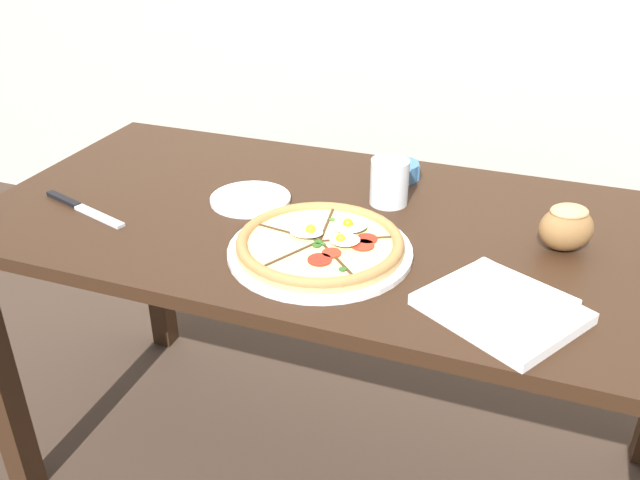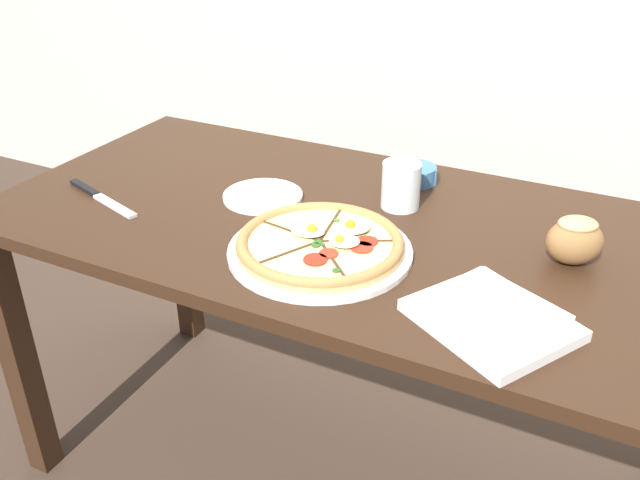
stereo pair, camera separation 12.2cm
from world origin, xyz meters
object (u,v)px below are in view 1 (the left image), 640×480
water_glass (389,184)px  bread_piece_near (566,226)px  dining_table (349,261)px  pizza (320,245)px  ramekin_bowl (399,170)px  napkin_folded (502,306)px  knife_main (83,208)px  side_saucer (250,199)px

water_glass → bread_piece_near: bearing=-12.2°
water_glass → dining_table: bearing=-115.1°
pizza → ramekin_bowl: size_ratio=3.53×
napkin_folded → knife_main: bearing=174.9°
ramekin_bowl → knife_main: bearing=-145.9°
pizza → napkin_folded: 0.36m
pizza → ramekin_bowl: (0.05, 0.40, 0.00)m
bread_piece_near → napkin_folded: bearing=-107.7°
pizza → side_saucer: size_ratio=1.99×
pizza → napkin_folded: size_ratio=1.17×
napkin_folded → bread_piece_near: (0.08, 0.26, 0.03)m
water_glass → side_saucer: size_ratio=0.57×
dining_table → pizza: pizza is taller
bread_piece_near → side_saucer: bearing=-178.5°
bread_piece_near → water_glass: size_ratio=1.26×
dining_table → pizza: 0.19m
dining_table → bread_piece_near: (0.42, 0.03, 0.15)m
dining_table → water_glass: water_glass is taller
pizza → napkin_folded: bearing=-13.3°
ramekin_bowl → knife_main: size_ratio=0.40×
ramekin_bowl → bread_piece_near: bread_piece_near is taller
ramekin_bowl → bread_piece_near: size_ratio=0.79×
napkin_folded → bread_piece_near: size_ratio=2.37×
pizza → water_glass: bearing=76.5°
knife_main → water_glass: 0.66m
napkin_folded → side_saucer: napkin_folded is taller
dining_table → side_saucer: bearing=176.4°
water_glass → napkin_folded: bearing=-50.2°
knife_main → napkin_folded: bearing=12.7°
pizza → napkin_folded: pizza is taller
knife_main → water_glass: water_glass is taller
napkin_folded → knife_main: (-0.89, 0.08, -0.01)m
pizza → bread_piece_near: bread_piece_near is taller
pizza → water_glass: 0.27m
water_glass → knife_main: bearing=-156.5°
pizza → side_saucer: (-0.23, 0.16, -0.01)m
ramekin_bowl → water_glass: 0.14m
pizza → ramekin_bowl: bearing=82.9°
ramekin_bowl → bread_piece_near: bearing=-29.7°
ramekin_bowl → knife_main: ramekin_bowl is taller
pizza → knife_main: size_ratio=1.41×
dining_table → napkin_folded: bearing=-34.4°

